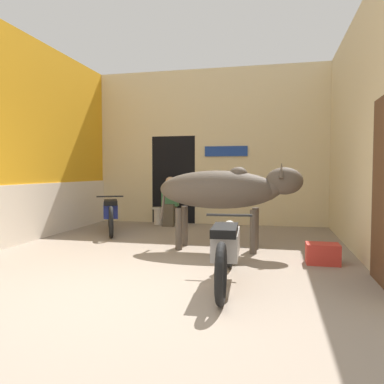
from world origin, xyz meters
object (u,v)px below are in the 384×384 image
at_px(cow, 225,190).
at_px(motorcycle_far, 110,213).
at_px(plastic_stool, 159,215).
at_px(shopkeeper_seated, 170,200).
at_px(motorcycle_near, 226,247).
at_px(crate, 323,254).

xyz_separation_m(cow, motorcycle_far, (-2.55, 1.21, -0.55)).
bearing_deg(motorcycle_far, plastic_stool, 64.77).
relative_size(cow, plastic_stool, 5.65).
xyz_separation_m(cow, shopkeeper_seated, (-1.62, 2.41, -0.36)).
bearing_deg(plastic_stool, motorcycle_near, -63.34).
height_order(shopkeeper_seated, plastic_stool, shopkeeper_seated).
distance_m(cow, shopkeeper_seated, 2.93).
distance_m(motorcycle_near, shopkeeper_seated, 4.62).
bearing_deg(crate, motorcycle_far, 155.32).
distance_m(motorcycle_far, crate, 4.39).
height_order(shopkeeper_seated, crate, shopkeeper_seated).
xyz_separation_m(plastic_stool, crate, (3.35, -3.15, -0.08)).
distance_m(motorcycle_far, plastic_stool, 1.48).
xyz_separation_m(motorcycle_far, shopkeeper_seated, (0.93, 1.21, 0.19)).
xyz_separation_m(shopkeeper_seated, crate, (3.05, -3.04, -0.47)).
height_order(motorcycle_far, shopkeeper_seated, shopkeeper_seated).
xyz_separation_m(cow, plastic_stool, (-1.92, 2.53, -0.75)).
relative_size(shopkeeper_seated, crate, 2.60).
bearing_deg(cow, shopkeeper_seated, 123.82).
distance_m(cow, crate, 1.77).
height_order(motorcycle_near, shopkeeper_seated, shopkeeper_seated).
distance_m(shopkeeper_seated, crate, 4.33).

